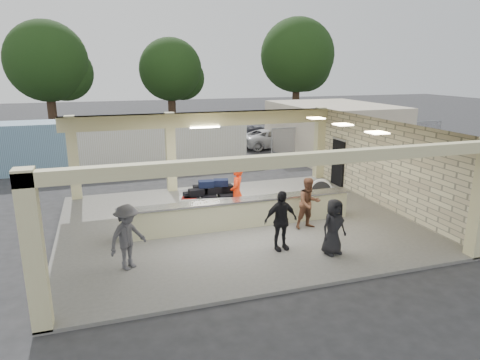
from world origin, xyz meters
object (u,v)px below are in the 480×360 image
object	(u,v)px
passenger_b	(281,220)
car_dark	(262,135)
car_white_b	(349,132)
luggage_cart	(211,196)
passenger_d	(334,227)
drum_fan	(321,190)
baggage_counter	(240,213)
passenger_c	(128,237)
container_white	(144,141)
car_white_a	(272,138)
baggage_handler	(237,193)
passenger_a	(309,203)

from	to	relation	value
passenger_b	car_dark	size ratio (longest dim) A/B	0.48
passenger_b	car_white_b	size ratio (longest dim) A/B	0.42
luggage_cart	passenger_d	size ratio (longest dim) A/B	1.48
drum_fan	baggage_counter	bearing A→B (deg)	-130.83
passenger_c	container_white	bearing A→B (deg)	45.17
luggage_cart	drum_fan	distance (m)	4.69
luggage_cart	passenger_c	world-z (taller)	passenger_c
car_white_a	car_dark	bearing A→B (deg)	0.33
passenger_d	car_dark	distance (m)	19.05
passenger_c	car_dark	world-z (taller)	passenger_c
luggage_cart	car_dark	world-z (taller)	luggage_cart
car_white_a	passenger_c	bearing A→B (deg)	139.39
luggage_cart	car_dark	distance (m)	15.90
drum_fan	baggage_handler	xyz separation A→B (m)	(-3.85, -0.80, 0.46)
luggage_cart	car_white_a	size ratio (longest dim) A/B	0.55
passenger_a	container_white	world-z (taller)	container_white
drum_fan	passenger_c	world-z (taller)	passenger_c
passenger_c	car_dark	bearing A→B (deg)	21.73
passenger_b	car_white_b	bearing A→B (deg)	47.56
passenger_b	car_white_b	distance (m)	21.26
car_white_a	baggage_counter	bearing A→B (deg)	146.96
luggage_cart	passenger_d	xyz separation A→B (m)	(2.59, -4.35, 0.11)
drum_fan	passenger_b	distance (m)	5.14
drum_fan	baggage_handler	world-z (taller)	baggage_handler
baggage_counter	passenger_c	size ratio (longest dim) A/B	4.50
container_white	passenger_d	bearing A→B (deg)	-77.20
passenger_a	car_white_a	world-z (taller)	passenger_a
passenger_c	car_dark	size ratio (longest dim) A/B	0.48
passenger_a	container_white	xyz separation A→B (m)	(-4.19, 12.53, 0.29)
baggage_handler	passenger_b	bearing A→B (deg)	35.23
baggage_counter	car_white_a	world-z (taller)	car_white_a
passenger_c	car_white_a	xyz separation A→B (m)	(10.75, 16.06, -0.37)
baggage_counter	baggage_handler	xyz separation A→B (m)	(0.14, 0.83, 0.47)
car_white_a	car_dark	size ratio (longest dim) A/B	1.17
passenger_b	baggage_counter	bearing A→B (deg)	99.26
baggage_counter	baggage_handler	world-z (taller)	baggage_handler
baggage_counter	car_white_a	xyz separation A→B (m)	(6.89, 13.99, 0.05)
baggage_counter	car_white_b	size ratio (longest dim) A/B	1.87
passenger_b	passenger_d	world-z (taller)	passenger_b
passenger_a	car_white_b	size ratio (longest dim) A/B	0.40
baggage_counter	passenger_b	distance (m)	2.29
passenger_b	container_white	bearing A→B (deg)	95.45
luggage_cart	car_white_a	distance (m)	14.68
passenger_b	passenger_d	bearing A→B (deg)	-34.87
car_dark	container_white	xyz separation A→B (m)	(-8.73, -3.81, 0.64)
passenger_b	car_dark	distance (m)	18.71
baggage_counter	container_white	bearing A→B (deg)	99.88
luggage_cart	baggage_handler	distance (m)	1.04
baggage_counter	passenger_a	distance (m)	2.35
luggage_cart	baggage_counter	bearing A→B (deg)	-55.86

